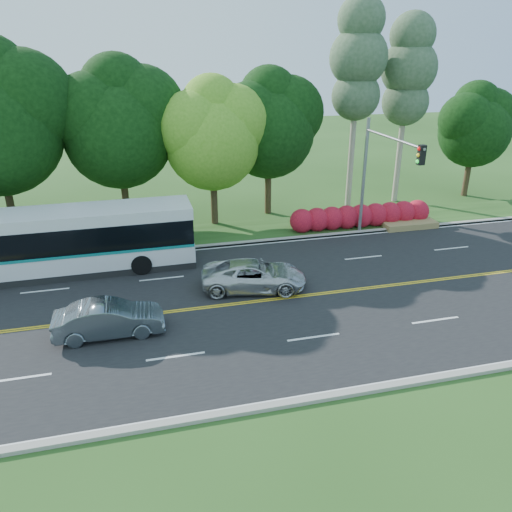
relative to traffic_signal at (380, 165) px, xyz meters
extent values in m
plane|color=#234617|center=(-6.49, -5.40, -4.67)|extent=(120.00, 120.00, 0.00)
cube|color=black|center=(-6.49, -5.40, -4.66)|extent=(60.00, 14.00, 0.02)
cube|color=gray|center=(-6.49, 1.75, -4.60)|extent=(60.00, 0.30, 0.15)
cube|color=gray|center=(-6.49, -12.55, -4.60)|extent=(60.00, 0.30, 0.15)
cube|color=#234617|center=(-6.49, 3.60, -4.62)|extent=(60.00, 4.00, 0.10)
cube|color=gold|center=(-6.49, -5.48, -4.65)|extent=(57.00, 0.10, 0.00)
cube|color=gold|center=(-6.49, -5.32, -4.65)|extent=(57.00, 0.10, 0.00)
cube|color=silver|center=(-17.99, -8.90, -4.65)|extent=(2.20, 0.12, 0.00)
cube|color=silver|center=(-12.49, -8.90, -4.65)|extent=(2.20, 0.12, 0.00)
cube|color=silver|center=(-6.99, -8.90, -4.65)|extent=(2.20, 0.12, 0.00)
cube|color=silver|center=(-1.49, -8.90, -4.65)|extent=(2.20, 0.12, 0.00)
cube|color=silver|center=(-17.99, -1.90, -4.65)|extent=(2.20, 0.12, 0.00)
cube|color=silver|center=(-12.49, -1.90, -4.65)|extent=(2.20, 0.12, 0.00)
cube|color=silver|center=(-6.99, -1.90, -4.65)|extent=(2.20, 0.12, 0.00)
cube|color=silver|center=(-1.49, -1.90, -4.65)|extent=(2.20, 0.12, 0.00)
cube|color=silver|center=(4.01, -1.90, -4.65)|extent=(2.20, 0.12, 0.00)
cube|color=silver|center=(-6.49, 1.45, -4.65)|extent=(57.00, 0.12, 0.00)
cube|color=silver|center=(-6.49, -12.25, -4.65)|extent=(57.00, 0.12, 0.00)
cylinder|color=black|center=(-20.49, 5.60, -2.69)|extent=(0.44, 0.44, 3.96)
sphere|color=black|center=(-18.87, 5.90, 3.25)|extent=(5.76, 5.76, 5.76)
cylinder|color=black|center=(-13.99, 6.60, -2.87)|extent=(0.44, 0.44, 3.60)
sphere|color=black|center=(-13.99, 6.60, 1.24)|extent=(6.60, 6.60, 6.60)
sphere|color=black|center=(-12.51, 6.90, 2.56)|extent=(5.28, 5.28, 5.28)
sphere|color=black|center=(-15.31, 6.40, 2.39)|extent=(4.95, 4.95, 4.95)
sphere|color=black|center=(-13.89, 7.00, 3.71)|extent=(4.29, 4.29, 4.29)
cylinder|color=black|center=(-8.49, 5.60, -3.05)|extent=(0.44, 0.44, 3.24)
sphere|color=#4F901D|center=(-8.49, 5.60, 0.60)|extent=(5.80, 5.80, 5.80)
sphere|color=#4F901D|center=(-7.19, 5.90, 1.76)|extent=(4.64, 4.64, 4.64)
sphere|color=#4F901D|center=(-9.65, 5.40, 1.61)|extent=(4.35, 4.35, 4.35)
sphere|color=#4F901D|center=(-8.39, 6.00, 2.77)|extent=(3.77, 3.77, 3.77)
cylinder|color=black|center=(-4.49, 7.10, -2.96)|extent=(0.44, 0.44, 3.42)
sphere|color=black|center=(-4.49, 7.10, 0.85)|extent=(6.00, 6.00, 6.00)
sphere|color=black|center=(-3.14, 7.40, 2.05)|extent=(4.80, 4.80, 4.80)
sphere|color=black|center=(-5.69, 6.90, 1.90)|extent=(4.50, 4.50, 4.50)
sphere|color=black|center=(-4.39, 7.50, 3.10)|extent=(3.90, 3.90, 3.90)
cylinder|color=#9F9580|center=(1.51, 7.10, 0.23)|extent=(0.40, 0.40, 9.80)
sphere|color=#334D30|center=(1.51, 7.10, 3.03)|extent=(3.23, 3.23, 3.23)
sphere|color=#334D30|center=(1.51, 7.10, 5.41)|extent=(3.80, 3.80, 3.80)
sphere|color=#334D30|center=(1.51, 7.10, 7.65)|extent=(3.04, 3.04, 3.04)
cylinder|color=#9F9580|center=(5.51, 7.60, -0.12)|extent=(0.40, 0.40, 9.10)
sphere|color=#334D30|center=(5.51, 7.60, 2.48)|extent=(3.23, 3.23, 3.23)
sphere|color=#334D30|center=(5.51, 7.60, 4.69)|extent=(3.80, 3.80, 3.80)
sphere|color=#334D30|center=(5.51, 7.60, 6.77)|extent=(3.04, 3.04, 3.04)
cylinder|color=black|center=(11.51, 7.60, -3.14)|extent=(0.44, 0.44, 3.06)
sphere|color=black|center=(11.51, 7.60, 0.21)|extent=(5.20, 5.20, 5.20)
sphere|color=black|center=(12.68, 7.90, 1.25)|extent=(4.16, 4.16, 4.16)
sphere|color=black|center=(10.47, 7.40, 1.12)|extent=(3.90, 3.90, 3.90)
sphere|color=black|center=(11.61, 8.00, 2.16)|extent=(3.38, 3.38, 3.38)
sphere|color=maroon|center=(-3.49, 2.80, -3.92)|extent=(1.50, 1.50, 1.50)
sphere|color=maroon|center=(-2.49, 2.80, -3.92)|extent=(1.50, 1.50, 1.50)
sphere|color=maroon|center=(-1.49, 2.80, -3.92)|extent=(1.50, 1.50, 1.50)
sphere|color=maroon|center=(-0.49, 2.80, -3.92)|extent=(1.50, 1.50, 1.50)
sphere|color=maroon|center=(0.51, 2.80, -3.92)|extent=(1.50, 1.50, 1.50)
sphere|color=maroon|center=(1.51, 2.80, -3.92)|extent=(1.50, 1.50, 1.50)
sphere|color=maroon|center=(2.51, 2.80, -3.92)|extent=(1.50, 1.50, 1.50)
sphere|color=maroon|center=(3.51, 2.80, -3.92)|extent=(1.50, 1.50, 1.50)
sphere|color=maroon|center=(4.51, 2.80, -3.92)|extent=(1.50, 1.50, 1.50)
cube|color=olive|center=(3.51, 2.00, -4.47)|extent=(3.50, 1.40, 0.40)
cylinder|color=gray|center=(0.01, 1.90, -1.17)|extent=(0.20, 0.20, 7.00)
cylinder|color=gray|center=(0.01, -1.10, 1.63)|extent=(0.14, 6.00, 0.14)
cube|color=black|center=(0.01, -3.90, 1.33)|extent=(0.32, 0.28, 0.95)
sphere|color=red|center=(-0.16, -3.90, 1.63)|extent=(0.18, 0.18, 0.18)
sphere|color=yellow|center=(-0.16, -3.90, 1.33)|extent=(0.18, 0.18, 0.18)
sphere|color=#19D833|center=(-0.16, -3.90, 1.03)|extent=(0.18, 0.18, 0.18)
cube|color=silver|center=(-16.93, 0.10, -3.77)|extent=(12.56, 2.79, 1.04)
cube|color=black|center=(-16.93, 0.10, -2.60)|extent=(12.50, 2.83, 1.30)
cube|color=silver|center=(-16.93, 0.10, -1.66)|extent=(12.56, 2.79, 0.58)
cube|color=#0C7473|center=(-16.93, 0.10, -3.31)|extent=(12.50, 2.84, 0.15)
cube|color=black|center=(-16.93, 0.10, -4.47)|extent=(12.56, 2.68, 0.37)
cylinder|color=black|center=(-13.41, -1.11, -4.13)|extent=(1.05, 0.30, 1.04)
cylinder|color=black|center=(-13.43, 1.39, -4.13)|extent=(1.05, 0.30, 1.04)
imported|color=slate|center=(-14.88, -6.70, -3.94)|extent=(4.32, 1.51, 1.42)
imported|color=silver|center=(-8.26, -4.10, -3.96)|extent=(5.33, 3.26, 1.38)
camera|label=1|loc=(-13.41, -24.95, 6.15)|focal=35.00mm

